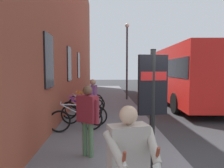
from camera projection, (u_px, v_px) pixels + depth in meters
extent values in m
plane|color=#2D2D30|center=(159.00, 111.00, 10.29)|extent=(60.00, 60.00, 0.00)
cube|color=slate|center=(105.00, 104.00, 12.16)|extent=(24.00, 3.50, 0.12)
cube|color=brown|center=(73.00, 27.00, 12.72)|extent=(22.00, 0.60, 9.66)
cube|color=black|center=(49.00, 61.00, 5.94)|extent=(0.90, 0.06, 1.60)
cube|color=black|center=(69.00, 64.00, 9.43)|extent=(0.90, 0.06, 1.60)
cube|color=black|center=(78.00, 65.00, 12.91)|extent=(0.90, 0.06, 1.60)
torus|color=black|center=(59.00, 121.00, 6.42)|extent=(0.18, 0.72, 0.72)
torus|color=black|center=(92.00, 120.00, 6.64)|extent=(0.18, 0.72, 0.72)
cylinder|color=silver|center=(77.00, 112.00, 6.51)|extent=(0.21, 1.01, 0.58)
cylinder|color=silver|center=(74.00, 105.00, 6.48)|extent=(0.18, 0.85, 0.09)
cylinder|color=silver|center=(90.00, 112.00, 6.60)|extent=(0.07, 0.19, 0.51)
cube|color=black|center=(87.00, 104.00, 6.56)|extent=(0.13, 0.21, 0.06)
cylinder|color=silver|center=(61.00, 103.00, 6.38)|extent=(0.48, 0.10, 0.02)
torus|color=black|center=(70.00, 114.00, 7.40)|extent=(0.21, 0.72, 0.72)
torus|color=black|center=(98.00, 116.00, 7.22)|extent=(0.21, 0.72, 0.72)
cylinder|color=#8C338C|center=(84.00, 108.00, 7.29)|extent=(0.25, 1.00, 0.58)
cylinder|color=#8C338C|center=(82.00, 101.00, 7.28)|extent=(0.21, 0.84, 0.09)
cylinder|color=#8C338C|center=(96.00, 109.00, 7.22)|extent=(0.07, 0.19, 0.51)
cube|color=black|center=(93.00, 101.00, 7.21)|extent=(0.14, 0.22, 0.06)
cylinder|color=#8C338C|center=(71.00, 98.00, 7.35)|extent=(0.47, 0.12, 0.02)
torus|color=black|center=(69.00, 110.00, 8.14)|extent=(0.25, 0.71, 0.72)
torus|color=black|center=(93.00, 112.00, 7.91)|extent=(0.25, 0.71, 0.72)
cylinder|color=#8C338C|center=(81.00, 104.00, 8.00)|extent=(0.30, 0.99, 0.58)
cylinder|color=#8C338C|center=(80.00, 98.00, 8.00)|extent=(0.26, 0.83, 0.09)
cylinder|color=#8C338C|center=(92.00, 105.00, 7.91)|extent=(0.08, 0.19, 0.51)
cube|color=black|center=(90.00, 98.00, 7.90)|extent=(0.15, 0.22, 0.06)
cylinder|color=#8C338C|center=(70.00, 96.00, 8.09)|extent=(0.47, 0.15, 0.02)
torus|color=black|center=(73.00, 108.00, 8.59)|extent=(0.28, 0.70, 0.72)
torus|color=black|center=(96.00, 107.00, 8.96)|extent=(0.28, 0.70, 0.72)
cylinder|color=silver|center=(85.00, 101.00, 8.76)|extent=(0.35, 0.98, 0.58)
cylinder|color=silver|center=(83.00, 96.00, 8.71)|extent=(0.30, 0.82, 0.09)
cylinder|color=silver|center=(95.00, 101.00, 8.91)|extent=(0.09, 0.19, 0.51)
cube|color=black|center=(93.00, 95.00, 8.86)|extent=(0.16, 0.22, 0.06)
cylinder|color=silver|center=(74.00, 94.00, 8.56)|extent=(0.46, 0.17, 0.02)
torus|color=black|center=(76.00, 104.00, 9.61)|extent=(0.11, 0.72, 0.72)
torus|color=black|center=(97.00, 104.00, 9.58)|extent=(0.11, 0.72, 0.72)
cylinder|color=orange|center=(87.00, 98.00, 9.58)|extent=(0.11, 1.02, 0.58)
cylinder|color=orange|center=(85.00, 93.00, 9.56)|extent=(0.10, 0.85, 0.09)
cylinder|color=orange|center=(96.00, 99.00, 9.57)|extent=(0.05, 0.19, 0.51)
cube|color=black|center=(94.00, 93.00, 9.55)|extent=(0.11, 0.21, 0.06)
cylinder|color=orange|center=(77.00, 92.00, 9.57)|extent=(0.48, 0.06, 0.02)
torus|color=black|center=(76.00, 102.00, 10.23)|extent=(0.23, 0.71, 0.72)
torus|color=black|center=(96.00, 101.00, 10.52)|extent=(0.23, 0.71, 0.72)
cylinder|color=orange|center=(87.00, 96.00, 10.36)|extent=(0.27, 1.00, 0.58)
cylinder|color=orange|center=(85.00, 91.00, 10.32)|extent=(0.24, 0.84, 0.09)
cylinder|color=orange|center=(95.00, 96.00, 10.48)|extent=(0.08, 0.19, 0.51)
cube|color=black|center=(94.00, 91.00, 10.43)|extent=(0.14, 0.22, 0.06)
cylinder|color=orange|center=(77.00, 90.00, 10.20)|extent=(0.47, 0.14, 0.02)
cylinder|color=black|center=(152.00, 115.00, 3.70)|extent=(0.10, 0.10, 2.40)
cube|color=black|center=(153.00, 85.00, 3.66)|extent=(0.17, 0.56, 1.10)
cube|color=red|center=(153.00, 76.00, 3.65)|extent=(0.17, 0.50, 0.16)
cube|color=red|center=(179.00, 74.00, 12.92)|extent=(10.62, 3.05, 3.00)
cube|color=black|center=(179.00, 68.00, 12.90)|extent=(10.41, 3.08, 0.90)
cylinder|color=black|center=(175.00, 103.00, 9.69)|extent=(1.01, 0.30, 1.00)
cylinder|color=black|center=(180.00, 89.00, 16.36)|extent=(1.01, 0.30, 1.00)
cylinder|color=black|center=(150.00, 89.00, 16.39)|extent=(1.01, 0.30, 1.00)
cylinder|color=#4C724C|center=(91.00, 140.00, 4.62)|extent=(0.12, 0.12, 0.82)
cylinder|color=#4C724C|center=(85.00, 138.00, 4.71)|extent=(0.12, 0.12, 0.82)
cube|color=maroon|center=(88.00, 109.00, 4.61)|extent=(0.47, 0.53, 0.62)
sphere|color=brown|center=(87.00, 90.00, 4.58)|extent=(0.22, 0.22, 0.22)
cylinder|color=maroon|center=(97.00, 112.00, 4.47)|extent=(0.10, 0.10, 0.55)
cylinder|color=maroon|center=(79.00, 109.00, 4.76)|extent=(0.10, 0.10, 0.55)
cylinder|color=#4C724C|center=(94.00, 113.00, 7.46)|extent=(0.12, 0.12, 0.82)
cylinder|color=#4C724C|center=(93.00, 114.00, 7.29)|extent=(0.12, 0.12, 0.82)
cube|color=#723F72|center=(93.00, 94.00, 7.32)|extent=(0.51, 0.31, 0.62)
sphere|color=tan|center=(93.00, 82.00, 7.29)|extent=(0.22, 0.22, 0.22)
cylinder|color=#723F72|center=(94.00, 94.00, 7.59)|extent=(0.10, 0.10, 0.55)
cylinder|color=#723F72|center=(91.00, 96.00, 7.06)|extent=(0.10, 0.10, 0.55)
cube|color=#B2A599|center=(128.00, 150.00, 2.35)|extent=(0.34, 0.51, 0.60)
sphere|color=#D8AD8C|center=(128.00, 115.00, 2.32)|extent=(0.22, 0.22, 0.22)
cylinder|color=#B2A599|center=(153.00, 145.00, 2.23)|extent=(0.43, 0.11, 0.33)
cone|color=white|center=(158.00, 161.00, 2.05)|extent=(0.14, 0.12, 0.16)
cylinder|color=brown|center=(158.00, 152.00, 2.05)|extent=(0.07, 0.05, 0.11)
cylinder|color=#B2A599|center=(115.00, 150.00, 2.10)|extent=(0.42, 0.27, 0.33)
cone|color=white|center=(124.00, 166.00, 1.95)|extent=(0.14, 0.12, 0.16)
cylinder|color=brown|center=(124.00, 156.00, 1.94)|extent=(0.07, 0.05, 0.11)
cylinder|color=#333338|center=(127.00, 64.00, 13.33)|extent=(0.12, 0.12, 4.79)
sphere|color=silver|center=(127.00, 25.00, 13.14)|extent=(0.28, 0.28, 0.28)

